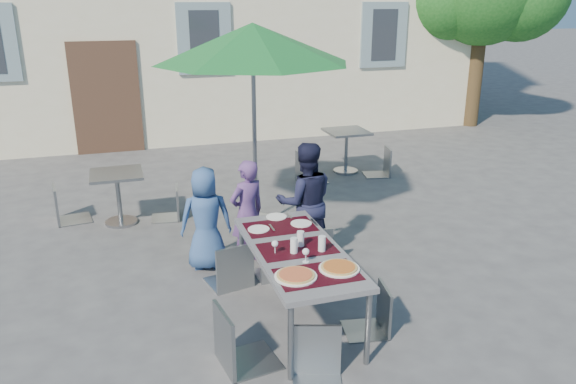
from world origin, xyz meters
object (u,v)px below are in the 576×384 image
object	(u,v)px
chair_0	(230,238)
chair_3	(235,302)
chair_1	(275,237)
cafe_table_0	(118,189)
pizza_near_left	(296,275)
bg_chair_l_0	(61,181)
child_0	(206,219)
bg_chair_r_0	(170,184)
pizza_near_right	(339,268)
dining_table	(297,254)
child_1	(247,213)
chair_5	(318,327)
cafe_table_1	(346,143)
bg_chair_l_1	(307,149)
child_2	(305,202)
bg_chair_r_1	(383,145)
chair_2	(314,223)
patio_umbrella	(253,45)
chair_4	(376,283)

from	to	relation	value
chair_0	chair_3	distance (m)	1.40
chair_1	cafe_table_0	size ratio (longest dim) A/B	1.17
pizza_near_left	bg_chair_l_0	size ratio (longest dim) A/B	0.36
pizza_near_left	child_0	distance (m)	1.98
cafe_table_0	bg_chair_r_0	xyz separation A→B (m)	(0.70, -0.01, 0.01)
chair_1	chair_0	bearing A→B (deg)	-175.47
pizza_near_right	chair_1	size ratio (longest dim) A/B	0.41
dining_table	chair_0	size ratio (longest dim) A/B	1.90
child_1	chair_3	xyz separation A→B (m)	(-0.56, -1.90, -0.02)
dining_table	chair_5	world-z (taller)	chair_5
bg_chair_l_0	cafe_table_1	bearing A→B (deg)	12.19
bg_chair_l_0	bg_chair_l_1	distance (m)	3.87
child_1	chair_0	world-z (taller)	child_1
dining_table	child_1	distance (m)	1.35
child_2	bg_chair_r_1	size ratio (longest dim) A/B	1.53
chair_5	bg_chair_r_1	xyz separation A→B (m)	(3.07, 4.99, 0.02)
chair_2	chair_3	xyz separation A→B (m)	(-1.27, -1.61, 0.08)
pizza_near_left	chair_5	bearing A→B (deg)	-83.85
pizza_near_right	cafe_table_0	world-z (taller)	pizza_near_right
chair_1	chair_3	bearing A→B (deg)	-117.93
child_1	patio_umbrella	xyz separation A→B (m)	(0.37, 1.05, 1.79)
chair_0	chair_5	size ratio (longest dim) A/B	1.08
child_2	chair_0	world-z (taller)	child_2
pizza_near_left	cafe_table_0	world-z (taller)	pizza_near_left
chair_0	cafe_table_0	distance (m)	2.50
child_0	bg_chair_l_0	xyz separation A→B (m)	(-1.66, 2.00, -0.01)
chair_1	bg_chair_r_0	distance (m)	2.38
pizza_near_right	bg_chair_r_1	size ratio (longest dim) A/B	0.38
pizza_near_right	bg_chair_l_0	bearing A→B (deg)	122.71
chair_3	bg_chair_r_0	world-z (taller)	chair_3
pizza_near_right	chair_5	xyz separation A→B (m)	(-0.36, -0.45, -0.24)
chair_2	bg_chair_r_0	xyz separation A→B (m)	(-1.42, 2.01, -0.03)
bg_chair_l_0	pizza_near_left	bearing A→B (deg)	-61.84
chair_0	chair_5	bearing A→B (deg)	-79.84
chair_0	chair_4	bearing A→B (deg)	-48.61
bg_chair_r_0	bg_chair_r_1	distance (m)	3.90
child_2	chair_3	xyz separation A→B (m)	(-1.24, -1.82, -0.10)
child_2	chair_0	xyz separation A→B (m)	(-0.99, -0.44, -0.14)
chair_1	chair_5	size ratio (longest dim) A/B	0.96
patio_umbrella	chair_5	bearing A→B (deg)	-96.06
chair_0	bg_chair_r_0	xyz separation A→B (m)	(-0.39, 2.24, -0.06)
chair_4	bg_chair_r_1	distance (m)	5.00
chair_0	bg_chair_r_1	xyz separation A→B (m)	(3.39, 3.20, -0.03)
chair_0	pizza_near_left	bearing A→B (deg)	-78.61
pizza_near_right	child_0	size ratio (longest dim) A/B	0.30
chair_3	chair_4	bearing A→B (deg)	5.79
pizza_near_right	chair_0	bearing A→B (deg)	116.87
dining_table	bg_chair_l_0	world-z (taller)	bg_chair_l_0
patio_umbrella	bg_chair_r_0	xyz separation A→B (m)	(-1.07, 0.67, -1.91)
bg_chair_l_0	child_0	bearing A→B (deg)	-50.23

